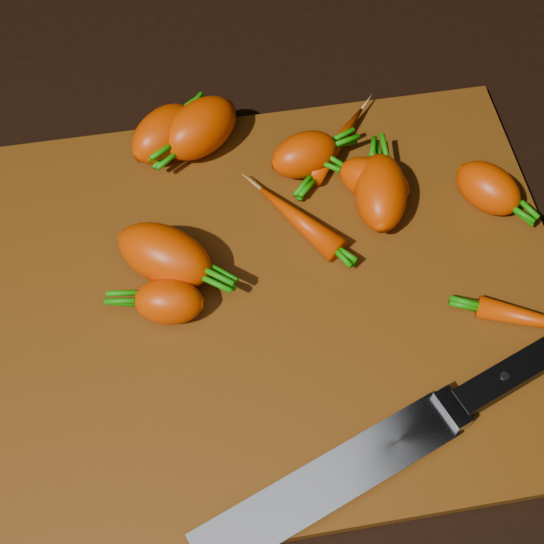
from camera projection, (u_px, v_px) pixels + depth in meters
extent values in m
cube|color=black|center=(274.00, 302.00, 0.66)|extent=(2.00, 2.00, 0.01)
cube|color=brown|center=(274.00, 296.00, 0.65)|extent=(0.50, 0.40, 0.01)
ellipsoid|color=#C23500|center=(164.00, 134.00, 0.70)|extent=(0.08, 0.08, 0.05)
ellipsoid|color=#C23500|center=(169.00, 302.00, 0.62)|extent=(0.06, 0.05, 0.04)
ellipsoid|color=#C23500|center=(165.00, 255.00, 0.63)|extent=(0.10, 0.09, 0.05)
ellipsoid|color=#C23500|center=(381.00, 192.00, 0.67)|extent=(0.06, 0.09, 0.05)
ellipsoid|color=#C23500|center=(200.00, 128.00, 0.70)|extent=(0.09, 0.09, 0.05)
ellipsoid|color=#C23500|center=(305.00, 155.00, 0.69)|extent=(0.07, 0.06, 0.04)
ellipsoid|color=#C23500|center=(374.00, 181.00, 0.68)|extent=(0.08, 0.07, 0.04)
ellipsoid|color=#C23500|center=(337.00, 143.00, 0.71)|extent=(0.08, 0.09, 0.02)
ellipsoid|color=#C23500|center=(544.00, 322.00, 0.62)|extent=(0.11, 0.06, 0.02)
ellipsoid|color=#C23500|center=(299.00, 219.00, 0.67)|extent=(0.07, 0.09, 0.02)
ellipsoid|color=#C23500|center=(488.00, 188.00, 0.67)|extent=(0.07, 0.08, 0.04)
cube|color=gray|center=(334.00, 479.00, 0.56)|extent=(0.02, 0.04, 0.02)
cube|color=black|center=(409.00, 435.00, 0.57)|extent=(0.12, 0.06, 0.02)
cylinder|color=#B2B2B7|center=(391.00, 443.00, 0.56)|extent=(0.01, 0.01, 0.00)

